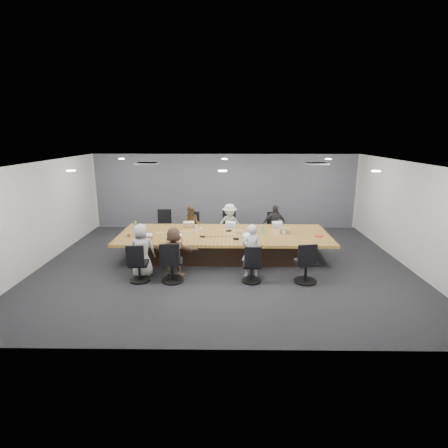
{
  "coord_description": "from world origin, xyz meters",
  "views": [
    {
      "loc": [
        0.12,
        -9.15,
        3.52
      ],
      "look_at": [
        0.0,
        0.4,
        1.05
      ],
      "focal_mm": 28.0,
      "sensor_mm": 36.0,
      "label": 1
    }
  ],
  "objects_px": {
    "person_1": "(192,225)",
    "bottle_green_right": "(263,230)",
    "conference_table": "(224,245)",
    "laptop_1": "(190,226)",
    "bottle_clear": "(197,229)",
    "laptop_4": "(147,241)",
    "chair_6": "(252,268)",
    "mug_brown": "(128,235)",
    "chair_1": "(193,230)",
    "snack_packet": "(319,236)",
    "laptop_2": "(230,226)",
    "stapler": "(236,239)",
    "person_4": "(142,250)",
    "person_5": "(174,252)",
    "laptop_3": "(277,226)",
    "laptop_6": "(250,242)",
    "person_3": "(274,225)",
    "person_6": "(251,251)",
    "chair_4": "(139,266)",
    "chair_7": "(306,266)",
    "chair_0": "(163,228)",
    "bottle_green_left": "(135,225)",
    "chair_3": "(273,230)",
    "laptop_5": "(177,241)",
    "chair_2": "(230,229)",
    "person_2": "(230,224)",
    "chair_5": "(172,265)",
    "canvas_bag": "(285,231)"
  },
  "relations": [
    {
      "from": "chair_0",
      "to": "laptop_1",
      "type": "height_order",
      "value": "chair_0"
    },
    {
      "from": "laptop_1",
      "to": "laptop_4",
      "type": "relative_size",
      "value": 1.14
    },
    {
      "from": "conference_table",
      "to": "chair_3",
      "type": "bearing_deg",
      "value": 46.33
    },
    {
      "from": "chair_5",
      "to": "laptop_1",
      "type": "bearing_deg",
      "value": 80.0
    },
    {
      "from": "chair_3",
      "to": "stapler",
      "type": "relative_size",
      "value": 4.83
    },
    {
      "from": "chair_3",
      "to": "person_4",
      "type": "relative_size",
      "value": 0.54
    },
    {
      "from": "laptop_4",
      "to": "bottle_clear",
      "type": "height_order",
      "value": "bottle_clear"
    },
    {
      "from": "chair_6",
      "to": "mug_brown",
      "type": "height_order",
      "value": "mug_brown"
    },
    {
      "from": "chair_6",
      "to": "laptop_1",
      "type": "xyz_separation_m",
      "value": [
        -1.76,
        2.5,
        0.38
      ]
    },
    {
      "from": "chair_2",
      "to": "chair_4",
      "type": "xyz_separation_m",
      "value": [
        -2.22,
        -3.4,
        -0.03
      ]
    },
    {
      "from": "chair_4",
      "to": "stapler",
      "type": "distance_m",
      "value": 2.65
    },
    {
      "from": "chair_4",
      "to": "laptop_1",
      "type": "bearing_deg",
      "value": 63.51
    },
    {
      "from": "conference_table",
      "to": "laptop_1",
      "type": "bearing_deg",
      "value": 143.03
    },
    {
      "from": "conference_table",
      "to": "chair_0",
      "type": "distance_m",
      "value": 2.69
    },
    {
      "from": "chair_4",
      "to": "bottle_green_right",
      "type": "bearing_deg",
      "value": 21.94
    },
    {
      "from": "conference_table",
      "to": "bottle_green_right",
      "type": "bearing_deg",
      "value": -5.49
    },
    {
      "from": "laptop_4",
      "to": "person_5",
      "type": "bearing_deg",
      "value": -30.87
    },
    {
      "from": "chair_6",
      "to": "person_6",
      "type": "bearing_deg",
      "value": 92.36
    },
    {
      "from": "chair_3",
      "to": "chair_4",
      "type": "bearing_deg",
      "value": 38.3
    },
    {
      "from": "person_4",
      "to": "person_5",
      "type": "bearing_deg",
      "value": 165.85
    },
    {
      "from": "person_1",
      "to": "bottle_green_left",
      "type": "bearing_deg",
      "value": -147.05
    },
    {
      "from": "conference_table",
      "to": "laptop_4",
      "type": "height_order",
      "value": "laptop_4"
    },
    {
      "from": "laptop_5",
      "to": "person_4",
      "type": "bearing_deg",
      "value": -139.48
    },
    {
      "from": "chair_1",
      "to": "laptop_3",
      "type": "distance_m",
      "value": 2.86
    },
    {
      "from": "laptop_3",
      "to": "person_6",
      "type": "height_order",
      "value": "person_6"
    },
    {
      "from": "bottle_clear",
      "to": "laptop_4",
      "type": "bearing_deg",
      "value": -142.83
    },
    {
      "from": "laptop_3",
      "to": "laptop_5",
      "type": "xyz_separation_m",
      "value": [
        -2.86,
        -1.6,
        0.0
      ]
    },
    {
      "from": "bottle_green_right",
      "to": "person_4",
      "type": "bearing_deg",
      "value": -158.48
    },
    {
      "from": "person_3",
      "to": "person_6",
      "type": "bearing_deg",
      "value": -111.94
    },
    {
      "from": "chair_7",
      "to": "laptop_3",
      "type": "bearing_deg",
      "value": 89.09
    },
    {
      "from": "person_1",
      "to": "bottle_green_right",
      "type": "bearing_deg",
      "value": -32.49
    },
    {
      "from": "person_4",
      "to": "laptop_2",
      "type": "bearing_deg",
      "value": -150.06
    },
    {
      "from": "conference_table",
      "to": "bottle_green_right",
      "type": "relative_size",
      "value": 22.88
    },
    {
      "from": "person_1",
      "to": "person_5",
      "type": "bearing_deg",
      "value": -92.28
    },
    {
      "from": "bottle_clear",
      "to": "mug_brown",
      "type": "bearing_deg",
      "value": -163.44
    },
    {
      "from": "stapler",
      "to": "person_1",
      "type": "bearing_deg",
      "value": 142.28
    },
    {
      "from": "laptop_6",
      "to": "canvas_bag",
      "type": "distance_m",
      "value": 1.38
    },
    {
      "from": "laptop_2",
      "to": "bottle_green_left",
      "type": "distance_m",
      "value": 2.85
    },
    {
      "from": "mug_brown",
      "to": "snack_packet",
      "type": "height_order",
      "value": "mug_brown"
    },
    {
      "from": "chair_2",
      "to": "person_3",
      "type": "bearing_deg",
      "value": 170.53
    },
    {
      "from": "chair_1",
      "to": "snack_packet",
      "type": "xyz_separation_m",
      "value": [
        3.71,
        -1.99,
        0.4
      ]
    },
    {
      "from": "chair_7",
      "to": "chair_0",
      "type": "bearing_deg",
      "value": 130.61
    },
    {
      "from": "chair_3",
      "to": "chair_5",
      "type": "xyz_separation_m",
      "value": [
        -2.86,
        -3.4,
        0.06
      ]
    },
    {
      "from": "chair_0",
      "to": "canvas_bag",
      "type": "height_order",
      "value": "canvas_bag"
    },
    {
      "from": "person_5",
      "to": "bottle_clear",
      "type": "bearing_deg",
      "value": -100.17
    },
    {
      "from": "laptop_3",
      "to": "laptop_6",
      "type": "height_order",
      "value": "same"
    },
    {
      "from": "person_5",
      "to": "mug_brown",
      "type": "distance_m",
      "value": 1.71
    },
    {
      "from": "chair_0",
      "to": "laptop_1",
      "type": "relative_size",
      "value": 2.47
    },
    {
      "from": "laptop_2",
      "to": "mug_brown",
      "type": "xyz_separation_m",
      "value": [
        -2.82,
        -1.2,
        0.04
      ]
    },
    {
      "from": "person_2",
      "to": "laptop_5",
      "type": "bearing_deg",
      "value": -137.25
    }
  ]
}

